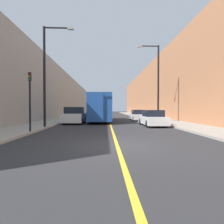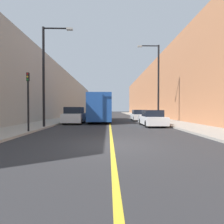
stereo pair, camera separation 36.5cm
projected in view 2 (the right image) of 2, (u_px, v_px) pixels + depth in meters
ground_plane at (112, 145)px, 7.68m from camera, size 200.00×200.00×0.00m
sidewalk_left at (77, 116)px, 37.53m from camera, size 3.39×72.00×0.14m
sidewalk_right at (141, 116)px, 37.81m from camera, size 3.39×72.00×0.14m
building_row_left at (60, 95)px, 37.38m from camera, size 4.00×72.00×9.20m
building_row_right at (158, 91)px, 37.78m from camera, size 4.00×72.00×10.96m
road_center_line at (109, 116)px, 37.67m from camera, size 0.16×72.00×0.01m
bus at (101, 108)px, 22.77m from camera, size 2.58×10.87×3.30m
parked_suv_left at (75, 116)px, 19.37m from camera, size 2.00×4.72×1.80m
car_right_near at (152, 119)px, 16.49m from camera, size 1.83×4.60×1.50m
car_right_mid at (139, 116)px, 24.01m from camera, size 1.85×4.28×1.49m
street_lamp_left at (46, 71)px, 14.44m from camera, size 2.51×0.24×8.22m
street_lamp_right at (157, 79)px, 19.81m from camera, size 2.51×0.24×8.70m
traffic_light at (28, 99)px, 11.45m from camera, size 0.16×0.18×3.85m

